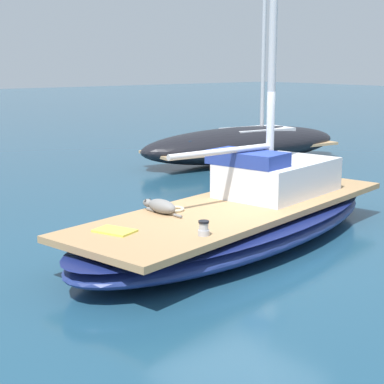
{
  "coord_description": "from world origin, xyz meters",
  "views": [
    {
      "loc": [
        7.4,
        -6.82,
        3.01
      ],
      "look_at": [
        0.0,
        -1.0,
        1.01
      ],
      "focal_mm": 57.7,
      "sensor_mm": 36.0,
      "label": 1
    }
  ],
  "objects": [
    {
      "name": "ground_plane",
      "position": [
        0.0,
        0.0,
        0.0
      ],
      "size": [
        120.0,
        120.0,
        0.0
      ],
      "primitive_type": "plane",
      "color": "navy"
    },
    {
      "name": "sailboat_main",
      "position": [
        0.0,
        0.0,
        0.34
      ],
      "size": [
        3.93,
        7.6,
        0.66
      ],
      "color": "navy",
      "rests_on": "ground"
    },
    {
      "name": "cabin_house",
      "position": [
        -0.24,
        1.09,
        1.01
      ],
      "size": [
        1.82,
        2.47,
        0.84
      ],
      "color": "silver",
      "rests_on": "sailboat_main"
    },
    {
      "name": "dog_grey",
      "position": [
        -0.36,
        -1.35,
        0.77
      ],
      "size": [
        0.95,
        0.29,
        0.22
      ],
      "color": "gray",
      "rests_on": "sailboat_main"
    },
    {
      "name": "deck_winch",
      "position": [
        1.07,
        -1.64,
        0.76
      ],
      "size": [
        0.16,
        0.16,
        0.21
      ],
      "color": "#B7B7BC",
      "rests_on": "sailboat_main"
    },
    {
      "name": "coiled_rope",
      "position": [
        -0.35,
        -1.09,
        0.68
      ],
      "size": [
        0.32,
        0.32,
        0.04
      ],
      "primitive_type": "torus",
      "color": "beige",
      "rests_on": "sailboat_main"
    },
    {
      "name": "deck_towel",
      "position": [
        0.15,
        -2.51,
        0.68
      ],
      "size": [
        0.65,
        0.54,
        0.03
      ],
      "primitive_type": "cube",
      "rotation": [
        0.0,
        0.0,
        0.37
      ],
      "color": "#D8D14C",
      "rests_on": "sailboat_main"
    },
    {
      "name": "moored_boat_port_side",
      "position": [
        -6.24,
        5.88,
        0.57
      ],
      "size": [
        2.87,
        7.13,
        7.62
      ],
      "color": "black",
      "rests_on": "ground"
    }
  ]
}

